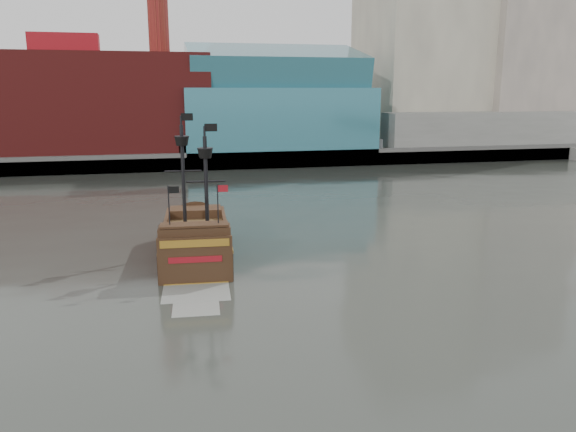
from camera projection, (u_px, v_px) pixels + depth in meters
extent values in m
plane|color=#2A2D28|center=(379.00, 362.00, 24.62)|extent=(400.00, 400.00, 0.00)
cube|color=slate|center=(204.00, 145.00, 111.86)|extent=(220.00, 60.00, 2.00)
cube|color=#4C4C49|center=(221.00, 161.00, 83.75)|extent=(220.00, 1.00, 2.60)
cube|color=maroon|center=(69.00, 105.00, 86.16)|extent=(42.00, 18.00, 15.00)
cube|color=teal|center=(276.00, 119.00, 91.83)|extent=(30.00, 16.00, 10.00)
cube|color=beige|center=(422.00, 17.00, 103.98)|extent=(20.00, 22.00, 46.00)
cube|color=#A7998C|center=(519.00, 39.00, 105.00)|extent=(18.00, 18.00, 38.00)
cube|color=beige|center=(430.00, 13.00, 121.68)|extent=(24.00, 20.00, 52.00)
cube|color=slate|center=(496.00, 130.00, 96.81)|extent=(40.00, 6.00, 6.00)
cube|color=teal|center=(275.00, 69.00, 90.08)|extent=(28.00, 14.94, 8.78)
cube|color=black|center=(196.00, 250.00, 39.95)|extent=(5.42, 11.42, 2.41)
cube|color=#443019|center=(196.00, 231.00, 39.65)|extent=(4.87, 10.28, 0.28)
cube|color=black|center=(196.00, 213.00, 43.87)|extent=(4.09, 2.50, 0.93)
cube|color=black|center=(195.00, 239.00, 34.86)|extent=(4.50, 1.79, 1.67)
cube|color=black|center=(196.00, 266.00, 34.36)|extent=(4.54, 0.56, 3.71)
cube|color=#8D631B|center=(195.00, 243.00, 33.91)|extent=(4.16, 0.37, 0.46)
cube|color=maroon|center=(195.00, 260.00, 34.13)|extent=(3.24, 0.31, 0.37)
cylinder|color=black|center=(183.00, 176.00, 40.06)|extent=(0.28, 0.28, 7.23)
cylinder|color=black|center=(206.00, 186.00, 37.41)|extent=(0.28, 0.28, 6.67)
cone|color=black|center=(182.00, 141.00, 39.51)|extent=(1.09, 1.09, 0.65)
cone|color=black|center=(205.00, 153.00, 36.92)|extent=(1.09, 1.09, 0.65)
cube|color=black|center=(187.00, 117.00, 39.21)|extent=(0.83, 0.09, 0.51)
cube|color=black|center=(211.00, 128.00, 36.62)|extent=(0.83, 0.09, 0.51)
cube|color=#999F9A|center=(196.00, 292.00, 33.10)|extent=(4.17, 3.61, 0.01)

